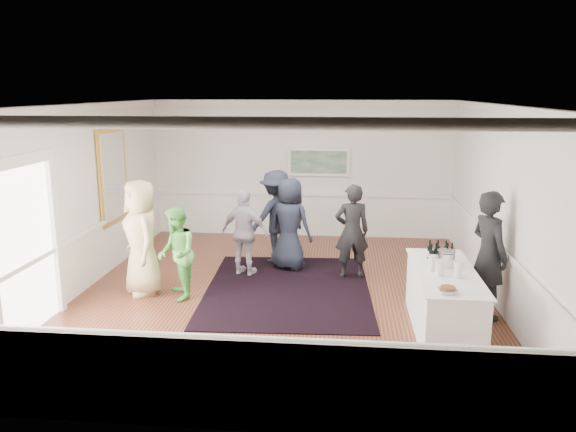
# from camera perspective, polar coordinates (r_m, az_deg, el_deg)

# --- Properties ---
(floor) EXTENTS (8.00, 8.00, 0.00)m
(floor) POSITION_cam_1_polar(r_m,az_deg,el_deg) (9.74, -0.46, -7.88)
(floor) COLOR brown
(floor) RESTS_ON ground
(ceiling) EXTENTS (7.00, 8.00, 0.02)m
(ceiling) POSITION_cam_1_polar(r_m,az_deg,el_deg) (9.11, -0.50, 11.31)
(ceiling) COLOR white
(ceiling) RESTS_ON wall_back
(wall_left) EXTENTS (0.02, 8.00, 3.20)m
(wall_left) POSITION_cam_1_polar(r_m,az_deg,el_deg) (10.27, -20.29, 1.69)
(wall_left) COLOR white
(wall_left) RESTS_ON floor
(wall_right) EXTENTS (0.02, 8.00, 3.20)m
(wall_right) POSITION_cam_1_polar(r_m,az_deg,el_deg) (9.58, 20.83, 0.89)
(wall_right) COLOR white
(wall_right) RESTS_ON floor
(wall_back) EXTENTS (7.00, 0.02, 3.20)m
(wall_back) POSITION_cam_1_polar(r_m,az_deg,el_deg) (13.22, 1.40, 4.79)
(wall_back) COLOR white
(wall_back) RESTS_ON floor
(wall_front) EXTENTS (7.00, 0.02, 3.20)m
(wall_front) POSITION_cam_1_polar(r_m,az_deg,el_deg) (5.47, -5.02, -6.86)
(wall_front) COLOR white
(wall_front) RESTS_ON floor
(wainscoting) EXTENTS (7.00, 8.00, 1.00)m
(wainscoting) POSITION_cam_1_polar(r_m,az_deg,el_deg) (9.57, -0.46, -5.08)
(wainscoting) COLOR white
(wainscoting) RESTS_ON floor
(mirror) EXTENTS (0.05, 1.25, 1.85)m
(mirror) POSITION_cam_1_polar(r_m,az_deg,el_deg) (11.38, -17.33, 3.94)
(mirror) COLOR gold
(mirror) RESTS_ON wall_left
(doorway) EXTENTS (0.10, 1.78, 2.56)m
(doorway) POSITION_cam_1_polar(r_m,az_deg,el_deg) (8.65, -25.28, -1.94)
(doorway) COLOR white
(doorway) RESTS_ON wall_left
(landscape_painting) EXTENTS (1.44, 0.06, 0.66)m
(landscape_painting) POSITION_cam_1_polar(r_m,az_deg,el_deg) (13.12, 3.13, 5.51)
(landscape_painting) COLOR white
(landscape_painting) RESTS_ON wall_back
(area_rug) EXTENTS (3.00, 3.84, 0.02)m
(area_rug) POSITION_cam_1_polar(r_m,az_deg,el_deg) (9.93, -0.01, -7.41)
(area_rug) COLOR black
(area_rug) RESTS_ON floor
(serving_table) EXTENTS (0.86, 2.26, 0.92)m
(serving_table) POSITION_cam_1_polar(r_m,az_deg,el_deg) (8.44, 15.49, -8.32)
(serving_table) COLOR white
(serving_table) RESTS_ON floor
(bartender) EXTENTS (0.73, 0.85, 1.97)m
(bartender) POSITION_cam_1_polar(r_m,az_deg,el_deg) (9.04, 19.72, -3.72)
(bartender) COLOR black
(bartender) RESTS_ON floor
(guest_tan) EXTENTS (1.07, 1.15, 1.97)m
(guest_tan) POSITION_cam_1_polar(r_m,az_deg,el_deg) (9.80, -14.66, -2.12)
(guest_tan) COLOR tan
(guest_tan) RESTS_ON floor
(guest_green) EXTENTS (0.84, 0.93, 1.57)m
(guest_green) POSITION_cam_1_polar(r_m,az_deg,el_deg) (9.46, -11.25, -3.75)
(guest_green) COLOR #5ABF4C
(guest_green) RESTS_ON floor
(guest_lilac) EXTENTS (1.03, 0.68, 1.63)m
(guest_lilac) POSITION_cam_1_polar(r_m,az_deg,el_deg) (10.51, -4.38, -1.70)
(guest_lilac) COLOR #B4A8BC
(guest_lilac) RESTS_ON floor
(guest_dark_a) EXTENTS (1.38, 1.29, 1.87)m
(guest_dark_a) POSITION_cam_1_polar(r_m,az_deg,el_deg) (11.24, -1.17, -0.07)
(guest_dark_a) COLOR #1B1F2D
(guest_dark_a) RESTS_ON floor
(guest_dark_b) EXTENTS (0.71, 0.53, 1.76)m
(guest_dark_b) POSITION_cam_1_polar(r_m,az_deg,el_deg) (10.38, 6.51, -1.55)
(guest_dark_b) COLOR black
(guest_dark_b) RESTS_ON floor
(guest_navy) EXTENTS (1.03, 0.89, 1.79)m
(guest_navy) POSITION_cam_1_polar(r_m,az_deg,el_deg) (10.82, 0.19, -0.81)
(guest_navy) COLOR #1B1F2D
(guest_navy) RESTS_ON floor
(wine_bottles) EXTENTS (0.38, 0.30, 0.31)m
(wine_bottles) POSITION_cam_1_polar(r_m,az_deg,el_deg) (8.71, 15.18, -3.42)
(wine_bottles) COLOR black
(wine_bottles) RESTS_ON serving_table
(juice_pitchers) EXTENTS (0.43, 0.39, 0.24)m
(juice_pitchers) POSITION_cam_1_polar(r_m,az_deg,el_deg) (8.09, 15.49, -4.95)
(juice_pitchers) COLOR #5DA83C
(juice_pitchers) RESTS_ON serving_table
(ice_bucket) EXTENTS (0.26, 0.26, 0.25)m
(ice_bucket) POSITION_cam_1_polar(r_m,az_deg,el_deg) (8.45, 15.76, -4.24)
(ice_bucket) COLOR silver
(ice_bucket) RESTS_ON serving_table
(nut_bowl) EXTENTS (0.27, 0.27, 0.08)m
(nut_bowl) POSITION_cam_1_polar(r_m,az_deg,el_deg) (7.43, 15.92, -7.22)
(nut_bowl) COLOR white
(nut_bowl) RESTS_ON serving_table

